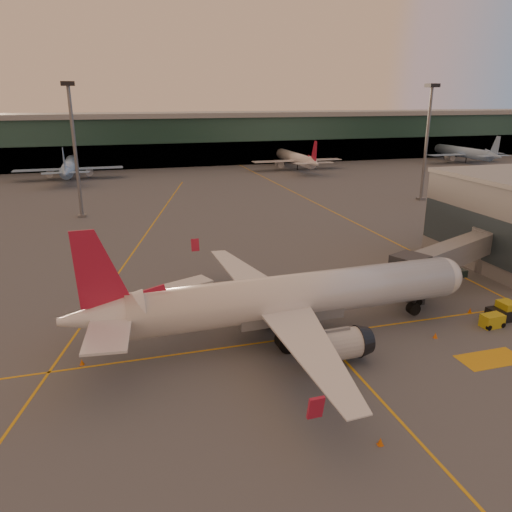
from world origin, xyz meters
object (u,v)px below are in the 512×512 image
object	(u,v)px
gpu_cart	(492,321)
pushback_tug	(506,312)
catering_truck	(187,299)
main_airplane	(286,299)

from	to	relation	value
gpu_cart	pushback_tug	distance (m)	3.04
catering_truck	pushback_tug	world-z (taller)	catering_truck
catering_truck	gpu_cart	xyz separation A→B (m)	(30.28, -10.63, -1.76)
gpu_cart	pushback_tug	size ratio (longest dim) A/B	0.62
main_airplane	gpu_cart	world-z (taller)	main_airplane
pushback_tug	main_airplane	bearing A→B (deg)	171.29
pushback_tug	gpu_cart	bearing A→B (deg)	-158.94
catering_truck	gpu_cart	bearing A→B (deg)	-41.94
main_airplane	pushback_tug	world-z (taller)	main_airplane
main_airplane	gpu_cart	xyz separation A→B (m)	(21.42, -4.07, -3.40)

